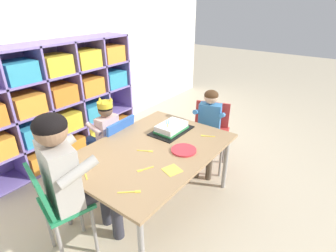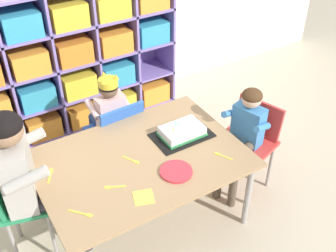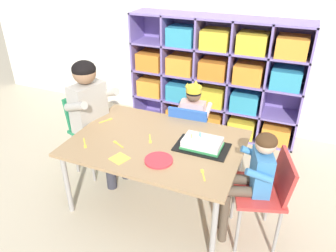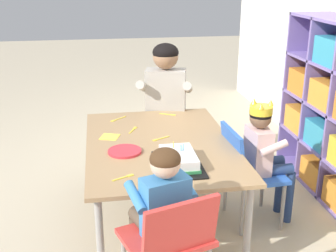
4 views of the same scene
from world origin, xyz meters
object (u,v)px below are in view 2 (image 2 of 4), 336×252
(fork_scattered_mid_table, at_px, (114,187))
(guest_at_table_side, at_px, (244,131))
(child_with_crown, at_px, (108,109))
(fork_at_table_front_edge, at_px, (82,213))
(paper_plate_stack, at_px, (176,171))
(adult_helper_seated, at_px, (29,171))
(fork_near_child_seat, at_px, (222,156))
(classroom_chair_adult_side, at_px, (16,200))
(birthday_cake_on_tray, at_px, (182,132))
(fork_by_napkin, at_px, (132,160))
(activity_table, at_px, (141,163))
(fork_beside_plate_stack, at_px, (50,175))
(classroom_chair_blue, at_px, (117,131))
(classroom_chair_guest_side, at_px, (250,138))

(fork_scattered_mid_table, bearing_deg, guest_at_table_side, 27.95)
(child_with_crown, bearing_deg, fork_at_table_front_edge, 54.64)
(paper_plate_stack, xyz_separation_m, fork_scattered_mid_table, (-0.37, 0.08, -0.01))
(adult_helper_seated, relative_size, fork_near_child_seat, 9.05)
(child_with_crown, bearing_deg, guest_at_table_side, 127.75)
(classroom_chair_adult_side, bearing_deg, fork_at_table_front_edge, -131.35)
(birthday_cake_on_tray, xyz_separation_m, fork_by_napkin, (-0.40, -0.04, -0.03))
(adult_helper_seated, bearing_deg, fork_scattered_mid_table, -110.82)
(guest_at_table_side, height_order, fork_by_napkin, guest_at_table_side)
(activity_table, distance_m, guest_at_table_side, 0.74)
(activity_table, bearing_deg, child_with_crown, 83.29)
(activity_table, bearing_deg, fork_at_table_front_edge, -154.03)
(fork_scattered_mid_table, bearing_deg, activity_table, 55.18)
(guest_at_table_side, relative_size, fork_at_table_front_edge, 7.35)
(birthday_cake_on_tray, xyz_separation_m, paper_plate_stack, (-0.22, -0.28, -0.02))
(fork_at_table_front_edge, bearing_deg, child_with_crown, -73.29)
(fork_scattered_mid_table, xyz_separation_m, fork_beside_plate_stack, (-0.28, 0.29, 0.00))
(fork_near_child_seat, bearing_deg, guest_at_table_side, 89.90)
(adult_helper_seated, relative_size, guest_at_table_side, 1.24)
(activity_table, height_order, guest_at_table_side, guest_at_table_side)
(guest_at_table_side, height_order, birthday_cake_on_tray, guest_at_table_side)
(classroom_chair_blue, bearing_deg, fork_at_table_front_edge, 50.73)
(classroom_chair_blue, xyz_separation_m, paper_plate_stack, (0.04, -0.76, 0.18))
(classroom_chair_adult_side, height_order, classroom_chair_guest_side, classroom_chair_adult_side)
(paper_plate_stack, bearing_deg, fork_by_napkin, 127.21)
(classroom_chair_guest_side, bearing_deg, fork_beside_plate_stack, -116.67)
(child_with_crown, distance_m, fork_scattered_mid_table, 0.86)
(paper_plate_stack, relative_size, fork_at_table_front_edge, 1.69)
(adult_helper_seated, xyz_separation_m, guest_at_table_side, (1.37, -0.23, -0.11))
(classroom_chair_guest_side, relative_size, fork_near_child_seat, 5.80)
(birthday_cake_on_tray, xyz_separation_m, fork_scattered_mid_table, (-0.59, -0.20, -0.03))
(child_with_crown, relative_size, fork_at_table_front_edge, 7.13)
(fork_near_child_seat, bearing_deg, activity_table, -145.41)
(classroom_chair_blue, bearing_deg, adult_helper_seated, 26.30)
(fork_at_table_front_edge, bearing_deg, activity_table, -105.21)
(fork_near_child_seat, distance_m, fork_scattered_mid_table, 0.70)
(paper_plate_stack, distance_m, fork_by_napkin, 0.29)
(guest_at_table_side, distance_m, fork_at_table_front_edge, 1.22)
(adult_helper_seated, xyz_separation_m, fork_by_napkin, (0.58, -0.12, -0.09))
(activity_table, bearing_deg, birthday_cake_on_tray, 9.12)
(classroom_chair_adult_side, bearing_deg, fork_near_child_seat, -94.41)
(activity_table, height_order, classroom_chair_guest_side, classroom_chair_guest_side)
(activity_table, distance_m, classroom_chair_guest_side, 0.84)
(classroom_chair_blue, xyz_separation_m, fork_beside_plate_stack, (-0.61, -0.40, 0.18))
(fork_near_child_seat, height_order, fork_beside_plate_stack, same)
(paper_plate_stack, distance_m, fork_at_table_front_edge, 0.60)
(classroom_chair_blue, relative_size, classroom_chair_adult_side, 0.89)
(guest_at_table_side, bearing_deg, fork_by_napkin, -115.74)
(classroom_chair_adult_side, bearing_deg, child_with_crown, -44.59)
(guest_at_table_side, bearing_deg, classroom_chair_blue, -152.27)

